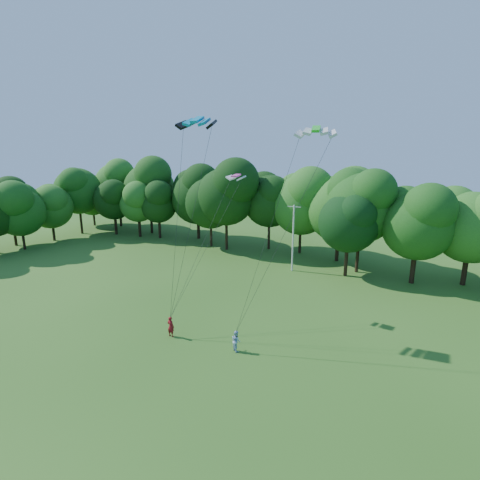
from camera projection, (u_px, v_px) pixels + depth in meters
The scene contains 10 objects.
ground at pixel (87, 427), 20.45m from camera, with size 160.00×160.00×0.00m, color #275417.
utility_pole at pixel (293, 238), 45.37m from camera, with size 1.64×0.24×8.19m.
kite_flyer_left at pixel (171, 327), 30.06m from camera, with size 0.63×0.41×1.71m, color maroon.
kite_flyer_right at pixel (236, 341), 27.96m from camera, with size 0.79×0.61×1.61m, color #9AB8D5.
kite_teal at pixel (197, 120), 29.21m from camera, with size 3.30×1.89×0.63m.
kite_green at pixel (316, 129), 26.02m from camera, with size 3.04×1.97×0.54m.
kite_pink at pixel (236, 176), 33.17m from camera, with size 1.78×0.95×0.27m.
tree_back_west at pixel (149, 183), 64.58m from camera, with size 9.68×9.68×14.08m.
tree_back_center at pixel (349, 218), 42.87m from camera, with size 7.65×7.65×11.13m.
tree_flank_west at pixel (18, 203), 54.28m from camera, with size 7.75×7.75×11.28m.
Camera 1 is at (16.05, -10.69, 14.88)m, focal length 28.00 mm.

